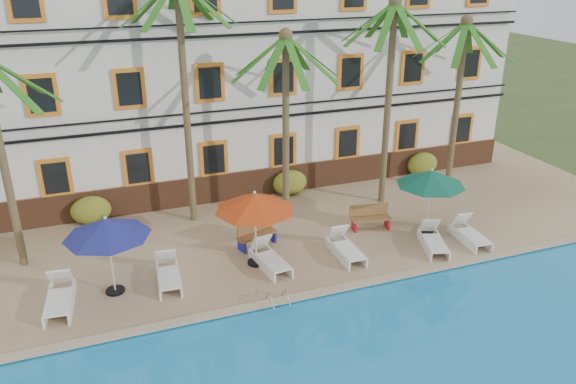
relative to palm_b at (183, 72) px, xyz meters
name	(u,v)px	position (x,y,z in m)	size (l,w,h in m)	color
ground	(313,284)	(2.72, -5.58, -5.98)	(100.00, 100.00, 0.00)	#384C23
pool_deck	(265,218)	(2.72, -0.58, -5.86)	(30.00, 12.00, 0.25)	tan
pool_coping	(325,291)	(2.72, -6.48, -5.70)	(30.00, 0.35, 0.06)	tan
hotel_building	(227,64)	(2.72, 4.40, -0.61)	(25.40, 6.44, 10.22)	silver
palm_b	(183,72)	(0.00, 0.00, 0.00)	(3.97, 3.97, 9.10)	brown
palm_c	(286,101)	(3.44, -1.04, -1.08)	(3.97, 3.97, 7.22)	brown
palm_d	(390,76)	(7.73, -0.97, -0.50)	(3.97, 3.97, 8.23)	brown
palm_e	(460,81)	(11.20, -0.68, -0.98)	(3.97, 3.97, 7.38)	brown
shrub_left	(91,210)	(-3.72, 1.02, -5.18)	(1.50, 0.90, 1.10)	#2C5D1A
shrub_mid	(290,183)	(4.38, 1.02, -5.18)	(1.50, 0.90, 1.10)	#2C5D1A
shrub_right	(422,164)	(10.97, 1.02, -5.18)	(1.50, 0.90, 1.10)	#2C5D1A
umbrella_blue	(107,228)	(-3.30, -4.22, -3.55)	(2.56, 2.56, 2.56)	black
umbrella_red	(255,202)	(1.27, -4.08, -3.48)	(2.64, 2.64, 2.63)	black
umbrella_green	(431,178)	(7.89, -4.04, -3.59)	(2.51, 2.51, 2.51)	black
lounger_a	(59,297)	(-4.86, -4.46, -5.42)	(0.92, 2.10, 0.96)	white
lounger_b	(168,274)	(-1.67, -4.23, -5.44)	(0.85, 1.99, 0.92)	white
lounger_c	(269,258)	(1.62, -4.41, -5.43)	(0.98, 2.05, 0.93)	white
lounger_d	(345,248)	(4.29, -4.62, -5.43)	(0.71, 1.98, 0.93)	white
lounger_e	(433,240)	(7.42, -5.21, -5.44)	(1.28, 2.05, 0.91)	white
lounger_f	(469,234)	(8.93, -5.22, -5.44)	(0.85, 1.96, 0.90)	white
bench_left	(256,233)	(1.65, -2.85, -5.26)	(1.57, 0.90, 0.93)	olive
bench_right	(370,217)	(6.08, -3.05, -5.26)	(1.56, 0.71, 0.93)	olive
pool_ladder	(278,304)	(1.17, -6.58, -5.73)	(0.54, 0.74, 0.74)	silver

